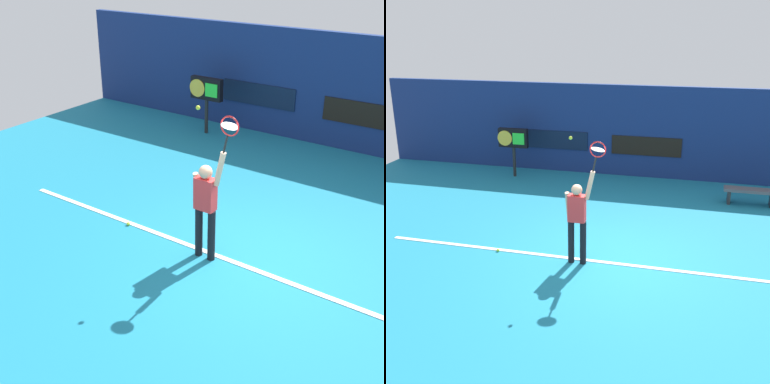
% 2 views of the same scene
% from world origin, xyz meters
% --- Properties ---
extents(ground_plane, '(18.00, 18.00, 0.00)m').
position_xyz_m(ground_plane, '(0.00, 0.00, 0.00)').
color(ground_plane, teal).
extents(back_wall, '(18.00, 0.20, 2.89)m').
position_xyz_m(back_wall, '(0.00, 5.96, 1.45)').
color(back_wall, navy).
rests_on(back_wall, ground_plane).
extents(sponsor_banner_center, '(2.20, 0.03, 0.60)m').
position_xyz_m(sponsor_banner_center, '(0.00, 5.84, 1.02)').
color(sponsor_banner_center, black).
extents(sponsor_banner_portside, '(2.20, 0.03, 0.60)m').
position_xyz_m(sponsor_banner_portside, '(-3.00, 5.84, 1.06)').
color(sponsor_banner_portside, '#0C1933').
extents(court_baseline, '(10.00, 0.10, 0.01)m').
position_xyz_m(court_baseline, '(0.00, -0.22, 0.01)').
color(court_baseline, white).
rests_on(court_baseline, ground_plane).
extents(tennis_player, '(0.61, 0.31, 1.99)m').
position_xyz_m(tennis_player, '(-0.65, -0.35, 1.01)').
color(tennis_player, black).
rests_on(tennis_player, ground_plane).
extents(tennis_racket, '(0.37, 0.27, 0.62)m').
position_xyz_m(tennis_racket, '(-0.25, -0.36, 2.38)').
color(tennis_racket, black).
extents(tennis_ball, '(0.07, 0.07, 0.07)m').
position_xyz_m(tennis_ball, '(-0.75, -0.43, 2.62)').
color(tennis_ball, '#CCE033').
extents(scoreboard_clock, '(0.96, 0.20, 1.56)m').
position_xyz_m(scoreboard_clock, '(-4.09, 4.90, 1.20)').
color(scoreboard_clock, black).
rests_on(scoreboard_clock, ground_plane).
extents(court_bench, '(1.40, 0.36, 0.45)m').
position_xyz_m(court_bench, '(3.06, 4.06, 0.34)').
color(court_bench, '#4C4C51').
rests_on(court_bench, ground_plane).
extents(spare_ball, '(0.07, 0.07, 0.07)m').
position_xyz_m(spare_ball, '(-2.42, -0.30, 0.03)').
color(spare_ball, '#CCE033').
rests_on(spare_ball, ground_plane).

